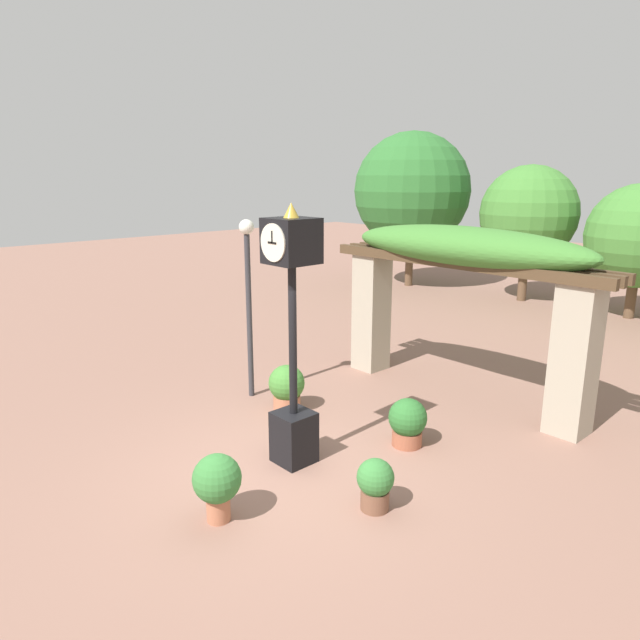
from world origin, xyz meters
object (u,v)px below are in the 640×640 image
potted_plant_near_left (217,482)px  lamp_post (248,284)px  potted_plant_far_left (287,387)px  potted_plant_far_right (408,421)px  pedestal_clock (293,335)px  potted_plant_near_right (375,483)px

potted_plant_near_left → lamp_post: size_ratio=0.26×
potted_plant_near_left → lamp_post: lamp_post is taller
potted_plant_far_left → potted_plant_far_right: potted_plant_far_left is taller
pedestal_clock → lamp_post: 2.67m
lamp_post → potted_plant_near_left: bearing=-41.5°
potted_plant_near_left → potted_plant_near_right: bearing=54.6°
potted_plant_near_left → potted_plant_far_left: bearing=126.6°
potted_plant_far_left → potted_plant_far_right: bearing=12.7°
potted_plant_near_right → potted_plant_far_left: bearing=160.0°
potted_plant_near_right → potted_plant_far_right: size_ratio=0.89×
pedestal_clock → potted_plant_far_left: (-1.48, 1.07, -1.44)m
potted_plant_far_right → lamp_post: size_ratio=0.23×
pedestal_clock → potted_plant_near_left: (0.49, -1.58, -1.37)m
pedestal_clock → potted_plant_far_right: bearing=64.0°
potted_plant_near_left → potted_plant_far_right: 3.17m
potted_plant_near_right → potted_plant_far_left: potted_plant_far_left is taller
pedestal_clock → lamp_post: (-2.45, 1.02, 0.23)m
potted_plant_near_left → potted_plant_far_right: (0.28, 3.16, -0.11)m
potted_plant_near_right → lamp_post: lamp_post is taller
potted_plant_near_left → lamp_post: 4.24m
potted_plant_far_right → lamp_post: (-3.22, -0.56, 1.71)m
potted_plant_near_left → potted_plant_near_right: potted_plant_near_left is taller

